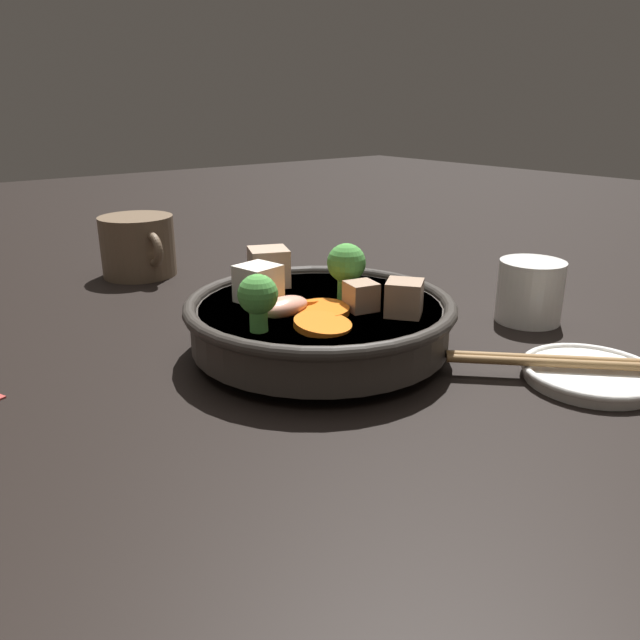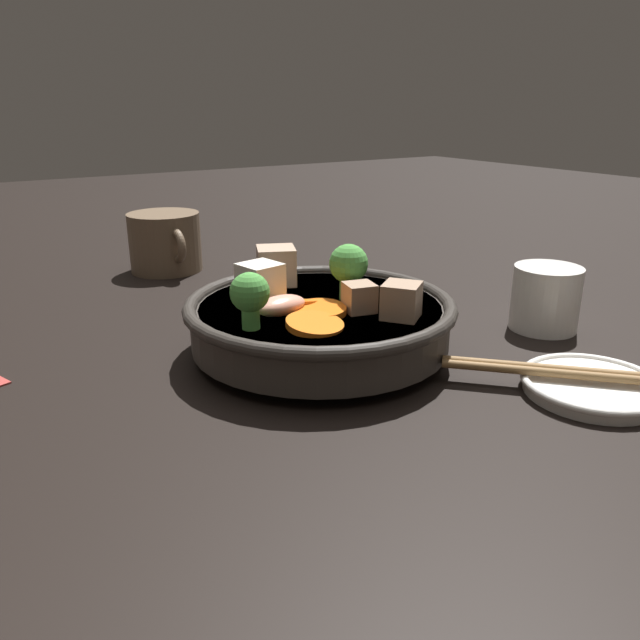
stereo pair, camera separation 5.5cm
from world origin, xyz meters
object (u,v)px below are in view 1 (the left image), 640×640
tea_cup (530,291)px  stirfry_bowl (319,317)px  side_saucer (591,374)px  dark_mug (138,246)px  chopsticks_pair (592,363)px

tea_cup → stirfry_bowl: bearing=-106.4°
side_saucer → dark_mug: dark_mug is taller
stirfry_bowl → side_saucer: (0.18, 0.13, -0.03)m
stirfry_bowl → dark_mug: (-0.35, -0.02, 0.00)m
tea_cup → chopsticks_pair: 0.15m
stirfry_bowl → side_saucer: 0.23m
chopsticks_pair → stirfry_bowl: bearing=-143.8°
side_saucer → dark_mug: (-0.53, -0.15, 0.03)m
stirfry_bowl → side_saucer: size_ratio=2.19×
side_saucer → tea_cup: size_ratio=1.67×
stirfry_bowl → dark_mug: bearing=-177.2°
stirfry_bowl → tea_cup: bearing=73.6°
side_saucer → dark_mug: 0.56m
side_saucer → tea_cup: bearing=143.5°
side_saucer → chopsticks_pair: chopsticks_pair is taller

